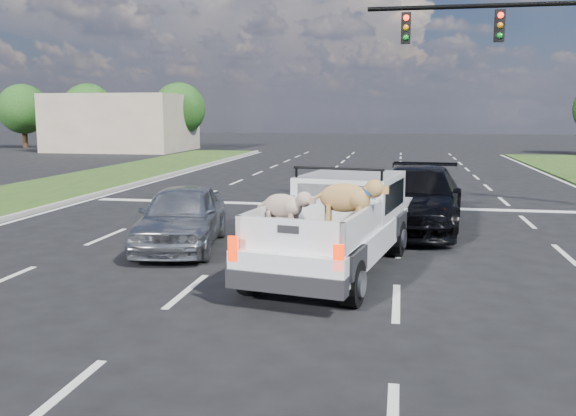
{
  "coord_description": "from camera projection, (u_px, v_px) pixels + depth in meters",
  "views": [
    {
      "loc": [
        1.75,
        -9.49,
        2.99
      ],
      "look_at": [
        -0.37,
        2.0,
        1.16
      ],
      "focal_mm": 38.0,
      "sensor_mm": 36.0,
      "label": 1
    }
  ],
  "objects": [
    {
      "name": "silver_sedan",
      "position": [
        182.0,
        216.0,
        13.58
      ],
      "size": [
        2.28,
        4.33,
        1.41
      ],
      "primitive_type": "imported",
      "rotation": [
        0.0,
        0.0,
        0.16
      ],
      "color": "#ADB0B4",
      "rests_on": "ground"
    },
    {
      "name": "ground",
      "position": [
        288.0,
        297.0,
        10.0
      ],
      "size": [
        160.0,
        160.0,
        0.0
      ],
      "primitive_type": "plane",
      "color": "black",
      "rests_on": "ground"
    },
    {
      "name": "pickup_truck",
      "position": [
        337.0,
        222.0,
        11.59
      ],
      "size": [
        2.78,
        5.51,
        1.97
      ],
      "rotation": [
        0.0,
        0.0,
        -0.18
      ],
      "color": "black",
      "rests_on": "ground"
    },
    {
      "name": "black_coupe",
      "position": [
        417.0,
        198.0,
        15.8
      ],
      "size": [
        2.78,
        5.67,
        1.59
      ],
      "primitive_type": "imported",
      "rotation": [
        0.0,
        0.0,
        -0.11
      ],
      "color": "black",
      "rests_on": "ground"
    },
    {
      "name": "tree_far_c",
      "position": [
        179.0,
        109.0,
        49.28
      ],
      "size": [
        4.2,
        4.2,
        5.4
      ],
      "color": "#332114",
      "rests_on": "ground"
    },
    {
      "name": "curb_left",
      "position": [
        16.0,
        216.0,
        17.45
      ],
      "size": [
        0.15,
        60.0,
        0.14
      ],
      "primitive_type": "cube",
      "color": "gray",
      "rests_on": "ground"
    },
    {
      "name": "road_markings",
      "position": [
        333.0,
        225.0,
        16.37
      ],
      "size": [
        17.75,
        60.0,
        0.01
      ],
      "color": "silver",
      "rests_on": "ground"
    },
    {
      "name": "tree_far_a",
      "position": [
        23.0,
        109.0,
        51.8
      ],
      "size": [
        4.2,
        4.2,
        5.4
      ],
      "color": "#332114",
      "rests_on": "ground"
    },
    {
      "name": "tree_far_b",
      "position": [
        88.0,
        109.0,
        50.72
      ],
      "size": [
        4.2,
        4.2,
        5.4
      ],
      "color": "#332114",
      "rests_on": "ground"
    },
    {
      "name": "building_left",
      "position": [
        123.0,
        123.0,
        48.23
      ],
      "size": [
        10.0,
        8.0,
        4.4
      ],
      "primitive_type": "cube",
      "color": "#B9A58D",
      "rests_on": "ground"
    }
  ]
}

